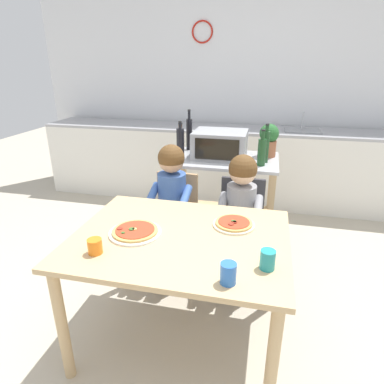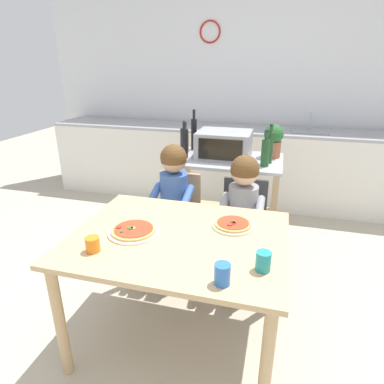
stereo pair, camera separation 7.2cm
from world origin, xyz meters
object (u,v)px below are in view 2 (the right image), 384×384
object	(u,v)px
bottle_tall_green_wine	(270,147)
child_in_blue_striped_shirt	(172,196)
pizza_plate_white	(134,231)
drinking_cup_orange	(93,244)
toaster_oven	(224,145)
child_in_grey_shirt	(242,206)
bottle_dark_olive_oil	(185,140)
drinking_cup_teal	(263,261)
bottle_squat_spirits	(265,152)
potted_herb_plant	(273,140)
pizza_plate_cream	(233,224)
kitchen_island_cart	(226,189)
dining_chair_left	(177,215)
dining_chair_right	(242,224)
bottle_clear_vinegar	(184,143)
dining_table	(178,251)
bottle_brown_beer	(194,133)
drinking_cup_blue	(222,274)

from	to	relation	value
bottle_tall_green_wine	child_in_blue_striped_shirt	size ratio (longest dim) A/B	0.30
pizza_plate_white	drinking_cup_orange	distance (m)	0.27
toaster_oven	child_in_grey_shirt	distance (m)	0.72
bottle_dark_olive_oil	drinking_cup_teal	world-z (taller)	bottle_dark_olive_oil
bottle_squat_spirits	drinking_cup_teal	size ratio (longest dim) A/B	3.06
potted_herb_plant	pizza_plate_cream	distance (m)	1.23
kitchen_island_cart	child_in_grey_shirt	world-z (taller)	child_in_grey_shirt
dining_chair_left	bottle_tall_green_wine	bearing A→B (deg)	31.00
dining_chair_left	dining_chair_right	distance (m)	0.54
bottle_clear_vinegar	kitchen_island_cart	bearing A→B (deg)	13.88
bottle_dark_olive_oil	dining_chair_right	xyz separation A→B (m)	(0.64, -0.58, -0.50)
dining_chair_left	pizza_plate_cream	xyz separation A→B (m)	(0.54, -0.58, 0.28)
potted_herb_plant	dining_table	distance (m)	1.50
bottle_clear_vinegar	pizza_plate_cream	world-z (taller)	bottle_clear_vinegar
drinking_cup_teal	child_in_grey_shirt	bearing A→B (deg)	103.25
bottle_dark_olive_oil	pizza_plate_cream	size ratio (longest dim) A/B	1.09
toaster_oven	bottle_brown_beer	world-z (taller)	bottle_brown_beer
bottle_clear_vinegar	bottle_brown_beer	bearing A→B (deg)	89.70
bottle_squat_spirits	dining_chair_right	distance (m)	0.61
bottle_brown_beer	drinking_cup_orange	size ratio (longest dim) A/B	4.79
bottle_brown_beer	child_in_blue_striped_shirt	size ratio (longest dim) A/B	0.35
bottle_tall_green_wine	bottle_dark_olive_oil	distance (m)	0.80
kitchen_island_cart	dining_table	xyz separation A→B (m)	(-0.07, -1.23, 0.07)
bottle_squat_spirits	drinking_cup_blue	distance (m)	1.46
kitchen_island_cart	bottle_clear_vinegar	size ratio (longest dim) A/B	2.93
dining_chair_left	pizza_plate_white	xyz separation A→B (m)	(-0.00, -0.81, 0.28)
toaster_oven	drinking_cup_blue	distance (m)	1.66
bottle_dark_olive_oil	drinking_cup_teal	bearing A→B (deg)	-61.66
dining_chair_left	kitchen_island_cart	bearing A→B (deg)	54.51
kitchen_island_cart	pizza_plate_cream	size ratio (longest dim) A/B	3.81
bottle_clear_vinegar	drinking_cup_teal	size ratio (longest dim) A/B	3.36
kitchen_island_cart	bottle_squat_spirits	xyz separation A→B (m)	(0.33, -0.15, 0.41)
child_in_blue_striped_shirt	pizza_plate_cream	bearing A→B (deg)	-41.01
bottle_squat_spirits	dining_table	size ratio (longest dim) A/B	0.25
bottle_brown_beer	dining_chair_right	world-z (taller)	bottle_brown_beer
dining_chair_left	pizza_plate_white	size ratio (longest dim) A/B	2.71
bottle_clear_vinegar	child_in_grey_shirt	bearing A→B (deg)	-40.18
potted_herb_plant	drinking_cup_blue	xyz separation A→B (m)	(-0.13, -1.74, -0.23)
bottle_squat_spirits	bottle_tall_green_wine	bearing A→B (deg)	75.36
bottle_clear_vinegar	dining_chair_right	world-z (taller)	bottle_clear_vinegar
drinking_cup_orange	drinking_cup_teal	distance (m)	0.87
bottle_clear_vinegar	pizza_plate_white	distance (m)	1.20
drinking_cup_orange	drinking_cup_blue	bearing A→B (deg)	-7.41
toaster_oven	bottle_brown_beer	xyz separation A→B (m)	(-0.33, 0.21, 0.04)
pizza_plate_white	bottle_squat_spirits	bearing A→B (deg)	59.55
bottle_tall_green_wine	drinking_cup_orange	world-z (taller)	bottle_tall_green_wine
bottle_brown_beer	dining_chair_left	bearing A→B (deg)	-86.57
bottle_brown_beer	pizza_plate_cream	distance (m)	1.43
pizza_plate_cream	drinking_cup_orange	xyz separation A→B (m)	(-0.66, -0.46, 0.03)
bottle_dark_olive_oil	child_in_grey_shirt	xyz separation A→B (m)	(0.64, -0.69, -0.30)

